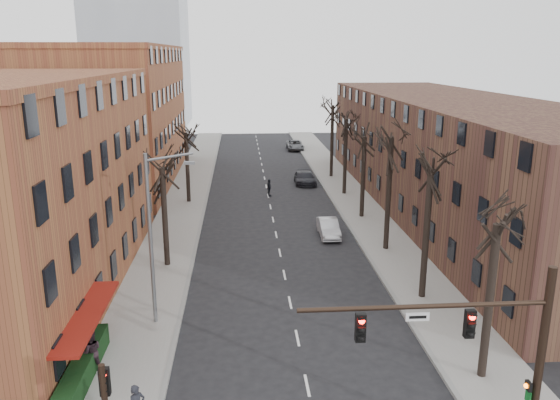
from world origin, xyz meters
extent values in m
cube|color=gray|center=(-8.00, 35.00, 0.07)|extent=(4.00, 90.00, 0.15)
cube|color=gray|center=(8.00, 35.00, 0.07)|extent=(4.00, 90.00, 0.15)
cube|color=brown|center=(-16.00, 15.00, 6.00)|extent=(12.00, 26.00, 12.00)
cube|color=brown|center=(-16.00, 44.00, 7.00)|extent=(12.00, 28.00, 14.00)
cube|color=#523626|center=(16.00, 30.00, 5.00)|extent=(12.00, 50.00, 10.00)
cube|color=maroon|center=(-9.40, 6.00, 0.00)|extent=(1.20, 7.00, 0.15)
cube|color=black|center=(-9.50, 5.00, 0.65)|extent=(0.80, 6.00, 1.00)
cylinder|color=black|center=(7.00, -1.00, 3.60)|extent=(0.28, 0.28, 7.20)
cylinder|color=black|center=(3.00, -1.00, 6.00)|extent=(8.00, 0.16, 0.16)
cube|color=black|center=(4.50, -1.00, 5.35)|extent=(0.32, 0.22, 0.95)
cube|color=black|center=(1.00, -1.00, 5.35)|extent=(0.32, 0.22, 0.95)
cube|color=silver|center=(2.80, -1.00, 5.65)|extent=(0.75, 0.04, 0.28)
cube|color=black|center=(6.72, -1.00, 3.00)|extent=(0.12, 0.30, 0.30)
cube|color=black|center=(-7.00, -0.82, 3.70)|extent=(0.32, 0.22, 0.95)
cylinder|color=slate|center=(-7.20, 10.00, 4.50)|extent=(0.20, 0.20, 9.00)
cylinder|color=slate|center=(-6.10, 10.00, 8.80)|extent=(2.39, 0.12, 0.46)
cube|color=slate|center=(-5.10, 10.00, 8.50)|extent=(0.50, 0.22, 0.14)
imported|color=#B3B5BB|center=(4.00, 23.38, 0.66)|extent=(1.45, 4.05, 1.33)
imported|color=black|center=(3.91, 40.98, 0.67)|extent=(1.66, 3.98, 1.35)
imported|color=black|center=(4.38, 40.87, 0.64)|extent=(1.82, 4.42, 1.28)
imported|color=#54565B|center=(5.30, 62.53, 0.70)|extent=(2.34, 5.02, 1.39)
imported|color=black|center=(-9.27, 5.55, 1.10)|extent=(1.10, 0.97, 1.90)
imported|color=black|center=(0.09, 35.86, 0.86)|extent=(0.58, 1.06, 1.72)
camera|label=1|loc=(-2.62, -16.15, 13.60)|focal=35.00mm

